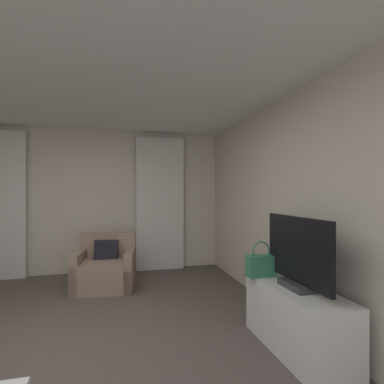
{
  "coord_description": "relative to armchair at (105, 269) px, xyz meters",
  "views": [
    {
      "loc": [
        0.57,
        -2.71,
        1.46
      ],
      "look_at": [
        1.56,
        1.17,
        1.47
      ],
      "focal_mm": 27.81,
      "sensor_mm": 36.0,
      "label": 1
    }
  ],
  "objects": [
    {
      "name": "tv_flatscreen",
      "position": [
        1.78,
        -2.34,
        0.61
      ],
      "size": [
        0.2,
        0.94,
        0.66
      ],
      "color": "#333338",
      "rests_on": "tv_console"
    },
    {
      "name": "wall_right",
      "position": [
        2.13,
        -2.03,
        1.02
      ],
      "size": [
        0.06,
        6.12,
        2.6
      ],
      "color": "beige",
      "rests_on": "ground"
    },
    {
      "name": "handbag_primary",
      "position": [
        1.64,
        -1.9,
        0.42
      ],
      "size": [
        0.3,
        0.14,
        0.37
      ],
      "color": "#387F5B",
      "rests_on": "tv_console"
    },
    {
      "name": "ceiling",
      "position": [
        -0.4,
        -2.03,
        2.35
      ],
      "size": [
        5.12,
        6.12,
        0.06
      ],
      "primitive_type": "cube",
      "color": "white",
      "rests_on": "wall_left"
    },
    {
      "name": "ground_plane",
      "position": [
        -0.4,
        -2.03,
        -0.28
      ],
      "size": [
        12.0,
        12.0,
        0.0
      ],
      "primitive_type": "plane",
      "color": "#564C47"
    },
    {
      "name": "wall_window",
      "position": [
        -0.4,
        1.0,
        1.02
      ],
      "size": [
        5.12,
        0.06,
        2.6
      ],
      "color": "beige",
      "rests_on": "ground"
    },
    {
      "name": "curtain_right_panel",
      "position": [
        0.97,
        0.87,
        0.97
      ],
      "size": [
        0.9,
        0.06,
        2.5
      ],
      "color": "silver",
      "rests_on": "ground"
    },
    {
      "name": "tv_console",
      "position": [
        1.78,
        -2.33,
        0.01
      ],
      "size": [
        0.47,
        1.16,
        0.58
      ],
      "color": "white",
      "rests_on": "ground"
    },
    {
      "name": "armchair",
      "position": [
        0.0,
        0.0,
        0.0
      ],
      "size": [
        0.96,
        0.88,
        0.8
      ],
      "color": "#997A66",
      "rests_on": "ground"
    }
  ]
}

